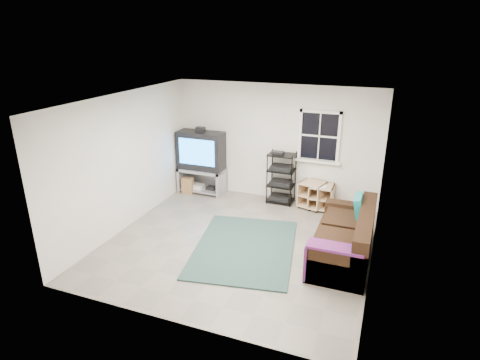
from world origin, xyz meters
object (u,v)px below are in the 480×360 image
at_px(av_rack, 281,181).
at_px(sofa, 346,240).
at_px(side_table_right, 321,195).
at_px(tv_unit, 201,157).
at_px(side_table_left, 313,194).

relative_size(av_rack, sofa, 0.57).
xyz_separation_m(av_rack, side_table_right, (0.91, -0.02, -0.19)).
distance_m(tv_unit, av_rack, 1.96).
height_order(side_table_left, side_table_right, side_table_left).
bearing_deg(av_rack, side_table_left, 0.37).
bearing_deg(sofa, tv_unit, 152.96).
xyz_separation_m(side_table_left, side_table_right, (0.18, -0.03, 0.01)).
height_order(side_table_right, sofa, sofa).
bearing_deg(side_table_left, sofa, -63.89).
bearing_deg(side_table_right, sofa, -68.24).
bearing_deg(tv_unit, av_rack, 1.73).
xyz_separation_m(tv_unit, sofa, (3.57, -1.82, -0.54)).
height_order(av_rack, sofa, av_rack).
xyz_separation_m(av_rack, sofa, (1.65, -1.88, -0.18)).
relative_size(side_table_left, side_table_right, 1.05).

